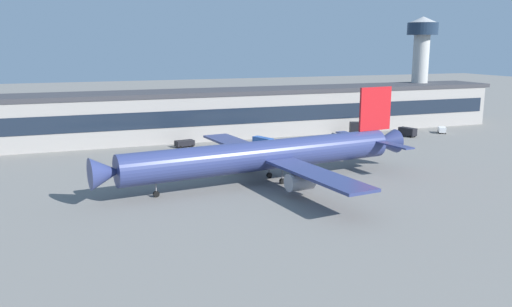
# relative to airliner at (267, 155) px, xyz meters

# --- Properties ---
(ground_plane) EXTENTS (600.00, 600.00, 0.00)m
(ground_plane) POSITION_rel_airliner_xyz_m (12.97, 1.73, -5.39)
(ground_plane) COLOR slate
(terminal_building) EXTENTS (168.56, 16.66, 13.53)m
(terminal_building) POSITION_rel_airliner_xyz_m (12.97, 53.67, 1.40)
(terminal_building) COLOR #9E9993
(terminal_building) RESTS_ON ground_plane
(airliner) EXTENTS (66.09, 56.85, 17.55)m
(airliner) POSITION_rel_airliner_xyz_m (0.00, 0.00, 0.00)
(airliner) COLOR navy
(airliner) RESTS_ON ground_plane
(control_tower) EXTENTS (10.11, 10.11, 35.41)m
(control_tower) POSITION_rel_airliner_xyz_m (77.78, 56.96, 16.49)
(control_tower) COLOR #B7B7B2
(control_tower) RESTS_ON ground_plane
(crew_van) EXTENTS (3.57, 5.61, 2.55)m
(crew_van) POSITION_rel_airliner_xyz_m (57.35, 34.02, -3.93)
(crew_van) COLOR black
(crew_van) RESTS_ON ground_plane
(catering_truck) EXTENTS (7.65, 4.96, 4.15)m
(catering_truck) POSITION_rel_airliner_xyz_m (44.91, 38.98, -3.09)
(catering_truck) COLOR black
(catering_truck) RESTS_ON ground_plane
(pushback_tractor) EXTENTS (5.19, 3.43, 1.75)m
(pushback_tractor) POSITION_rel_airliner_xyz_m (-7.25, 40.72, -4.34)
(pushback_tractor) COLOR black
(pushback_tractor) RESTS_ON ground_plane
(baggage_tug) EXTENTS (3.60, 4.11, 1.85)m
(baggage_tug) POSITION_rel_airliner_xyz_m (70.56, 35.25, -4.30)
(baggage_tug) COLOR white
(baggage_tug) RESTS_ON ground_plane
(belt_loader) EXTENTS (4.28, 6.68, 1.95)m
(belt_loader) POSITION_rel_airliner_xyz_m (13.14, 36.91, -4.23)
(belt_loader) COLOR #2651A5
(belt_loader) RESTS_ON ground_plane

